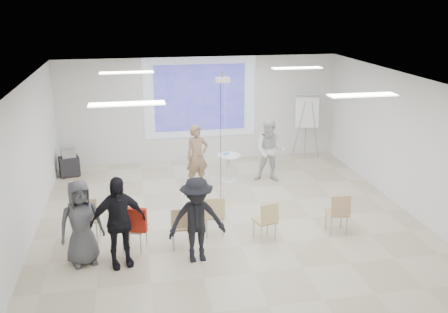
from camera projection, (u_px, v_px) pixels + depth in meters
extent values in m
cube|color=beige|center=(231.00, 226.00, 10.57)|extent=(8.00, 9.00, 0.10)
cube|color=white|center=(232.00, 80.00, 9.63)|extent=(8.00, 9.00, 0.10)
cube|color=silver|center=(200.00, 109.00, 14.36)|extent=(8.00, 0.10, 3.00)
cube|color=silver|center=(21.00, 169.00, 9.38)|extent=(0.10, 9.00, 3.00)
cube|color=silver|center=(414.00, 146.00, 10.81)|extent=(0.10, 9.00, 3.00)
cube|color=silver|center=(200.00, 98.00, 14.19)|extent=(3.20, 0.01, 2.30)
cube|color=#3335AE|center=(200.00, 98.00, 14.17)|extent=(2.60, 0.01, 1.90)
cylinder|color=white|center=(229.00, 181.00, 12.96)|extent=(0.57, 0.57, 0.05)
cylinder|color=silver|center=(229.00, 169.00, 12.86)|extent=(0.16, 0.16, 0.66)
cylinder|color=white|center=(229.00, 156.00, 12.75)|extent=(0.78, 0.78, 0.04)
cube|color=white|center=(231.00, 155.00, 12.71)|extent=(0.22, 0.17, 0.01)
cube|color=#44A5CD|center=(226.00, 153.00, 12.81)|extent=(0.20, 0.24, 0.02)
imported|color=#8E7357|center=(197.00, 153.00, 12.33)|extent=(0.77, 0.62, 1.83)
imported|color=silver|center=(270.00, 147.00, 12.79)|extent=(1.05, 0.95, 1.81)
cube|color=silver|center=(203.00, 138.00, 12.51)|extent=(0.08, 0.13, 0.04)
cube|color=silver|center=(261.00, 133.00, 12.90)|extent=(0.08, 0.13, 0.04)
cube|color=tan|center=(88.00, 218.00, 9.73)|extent=(0.48, 0.48, 0.04)
cube|color=tan|center=(85.00, 210.00, 9.45)|extent=(0.45, 0.13, 0.42)
cylinder|color=#92959A|center=(78.00, 234.00, 9.62)|extent=(0.03, 0.03, 0.46)
cylinder|color=gray|center=(97.00, 233.00, 9.65)|extent=(0.03, 0.03, 0.46)
cylinder|color=gray|center=(82.00, 226.00, 9.96)|extent=(0.03, 0.03, 0.46)
cylinder|color=gray|center=(100.00, 225.00, 9.99)|extent=(0.03, 0.03, 0.46)
cube|color=tan|center=(134.00, 228.00, 9.35)|extent=(0.54, 0.54, 0.04)
cube|color=tan|center=(130.00, 220.00, 9.09)|extent=(0.42, 0.22, 0.40)
cylinder|color=gray|center=(123.00, 243.00, 9.29)|extent=(0.03, 0.03, 0.44)
cylinder|color=gray|center=(141.00, 244.00, 9.24)|extent=(0.03, 0.03, 0.44)
cylinder|color=gray|center=(130.00, 234.00, 9.61)|extent=(0.03, 0.03, 0.44)
cylinder|color=gray|center=(146.00, 236.00, 9.56)|extent=(0.03, 0.03, 0.44)
cube|color=tan|center=(181.00, 226.00, 9.50)|extent=(0.40, 0.40, 0.04)
cube|color=tan|center=(181.00, 219.00, 9.26)|extent=(0.39, 0.09, 0.37)
cylinder|color=#919599|center=(174.00, 241.00, 9.39)|extent=(0.02, 0.02, 0.41)
cylinder|color=#94969C|center=(190.00, 239.00, 9.44)|extent=(0.02, 0.02, 0.41)
cylinder|color=gray|center=(172.00, 233.00, 9.69)|extent=(0.02, 0.02, 0.41)
cylinder|color=#95989D|center=(189.00, 232.00, 9.74)|extent=(0.02, 0.02, 0.41)
cube|color=tan|center=(214.00, 215.00, 9.97)|extent=(0.42, 0.42, 0.04)
cube|color=tan|center=(215.00, 208.00, 9.72)|extent=(0.40, 0.11, 0.38)
cylinder|color=gray|center=(207.00, 229.00, 9.87)|extent=(0.02, 0.02, 0.41)
cylinder|color=gray|center=(223.00, 228.00, 9.91)|extent=(0.02, 0.02, 0.41)
cylinder|color=gray|center=(206.00, 222.00, 10.17)|extent=(0.02, 0.02, 0.41)
cylinder|color=#94959C|center=(221.00, 221.00, 10.21)|extent=(0.02, 0.02, 0.41)
cube|color=tan|center=(265.00, 221.00, 9.75)|extent=(0.47, 0.47, 0.04)
cube|color=tan|center=(270.00, 213.00, 9.53)|extent=(0.39, 0.17, 0.37)
cylinder|color=#919499|center=(261.00, 235.00, 9.62)|extent=(0.02, 0.02, 0.40)
cylinder|color=gray|center=(275.00, 232.00, 9.75)|extent=(0.02, 0.02, 0.40)
cylinder|color=gray|center=(254.00, 229.00, 9.89)|extent=(0.02, 0.02, 0.40)
cylinder|color=gray|center=(267.00, 226.00, 10.01)|extent=(0.02, 0.02, 0.40)
cube|color=tan|center=(337.00, 213.00, 10.06)|extent=(0.42, 0.42, 0.04)
cube|color=tan|center=(341.00, 206.00, 9.81)|extent=(0.40, 0.11, 0.38)
cylinder|color=gray|center=(331.00, 227.00, 9.96)|extent=(0.02, 0.02, 0.42)
cylinder|color=gray|center=(347.00, 226.00, 10.00)|extent=(0.02, 0.02, 0.42)
cylinder|color=gray|center=(326.00, 220.00, 10.26)|extent=(0.02, 0.02, 0.42)
cylinder|color=gray|center=(341.00, 219.00, 10.30)|extent=(0.02, 0.02, 0.42)
cube|color=#B42516|center=(134.00, 220.00, 9.06)|extent=(0.48, 0.27, 0.45)
imported|color=black|center=(181.00, 224.00, 9.51)|extent=(0.31, 0.23, 0.02)
imported|color=black|center=(118.00, 216.00, 8.66)|extent=(1.25, 0.92, 1.92)
imported|color=black|center=(197.00, 215.00, 8.84)|extent=(1.22, 0.73, 1.81)
imported|color=#515156|center=(81.00, 218.00, 8.76)|extent=(1.00, 0.81, 1.76)
cylinder|color=gray|center=(299.00, 130.00, 14.62)|extent=(0.28, 0.27, 1.72)
cylinder|color=gray|center=(315.00, 130.00, 14.60)|extent=(0.36, 0.14, 1.72)
cylinder|color=gray|center=(305.00, 127.00, 14.91)|extent=(0.11, 0.38, 1.71)
cube|color=white|center=(307.00, 111.00, 14.56)|extent=(0.71, 0.34, 0.96)
cube|color=gray|center=(308.00, 96.00, 14.46)|extent=(0.69, 0.21, 0.07)
cube|color=black|center=(69.00, 166.00, 13.32)|extent=(0.58, 0.52, 0.50)
cube|color=#93969B|center=(68.00, 153.00, 13.21)|extent=(0.41, 0.38, 0.22)
cylinder|color=black|center=(64.00, 177.00, 13.19)|extent=(0.07, 0.07, 0.06)
cylinder|color=black|center=(79.00, 175.00, 13.36)|extent=(0.07, 0.07, 0.06)
cylinder|color=black|center=(62.00, 174.00, 13.44)|extent=(0.07, 0.07, 0.06)
cylinder|color=black|center=(77.00, 172.00, 13.61)|extent=(0.07, 0.07, 0.06)
cube|color=white|center=(223.00, 80.00, 11.12)|extent=(0.30, 0.25, 0.10)
cylinder|color=gray|center=(223.00, 75.00, 11.08)|extent=(0.04, 0.04, 0.14)
cylinder|color=black|center=(221.00, 143.00, 11.47)|extent=(0.01, 0.01, 2.77)
cylinder|color=white|center=(225.00, 143.00, 11.47)|extent=(0.01, 0.01, 2.77)
cube|color=white|center=(126.00, 73.00, 11.17)|extent=(1.20, 0.30, 0.02)
cube|color=white|center=(297.00, 68.00, 11.87)|extent=(1.20, 0.30, 0.02)
cube|color=white|center=(127.00, 104.00, 7.89)|extent=(1.20, 0.30, 0.02)
cube|color=white|center=(362.00, 95.00, 8.60)|extent=(1.20, 0.30, 0.02)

